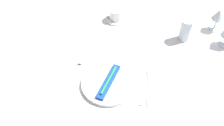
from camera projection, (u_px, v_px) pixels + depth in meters
ground_plane at (118, 121)px, 1.95m from camera, size 6.00×6.00×0.00m
dining_table at (120, 59)px, 1.47m from camera, size 1.80×1.11×0.74m
dinner_plate at (109, 84)px, 1.23m from camera, size 0.25×0.25×0.02m
toothbrush_package at (109, 81)px, 1.22m from camera, size 0.09×0.21×0.02m
fork_outer at (77, 75)px, 1.28m from camera, size 0.03×0.23×0.00m
dinner_knife at (142, 87)px, 1.23m from camera, size 0.02×0.22×0.00m
spoon_soup at (149, 82)px, 1.25m from camera, size 0.03×0.23×0.01m
saucer_left at (116, 19)px, 1.57m from camera, size 0.12×0.12×0.01m
coffee_cup_left at (116, 14)px, 1.54m from camera, size 0.10×0.08×0.06m
wine_glass_centre at (218, 16)px, 1.44m from camera, size 0.07×0.07×0.13m
drink_tumbler at (185, 31)px, 1.42m from camera, size 0.06×0.06×0.12m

